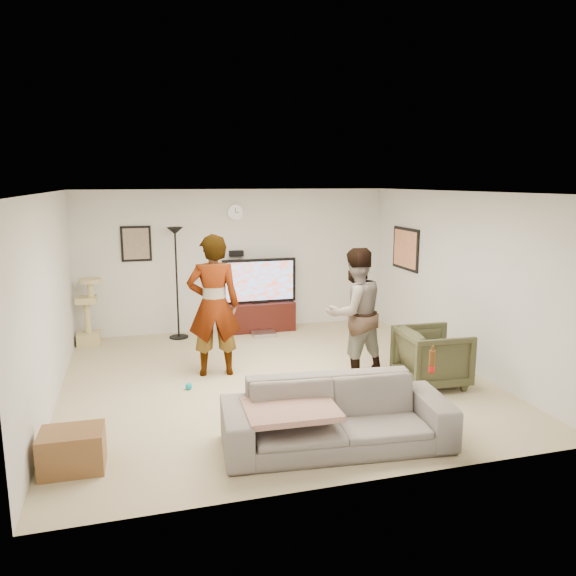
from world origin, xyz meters
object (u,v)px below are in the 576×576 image
object	(u,v)px
cat_tree	(87,312)
person_left	(214,305)
floor_lamp	(177,284)
beer_bottle	(432,362)
tv_stand	(260,316)
person_right	(355,313)
side_table	(72,450)
tv	(259,281)
armchair	(432,357)
sofa	(337,415)

from	to	relation	value
cat_tree	person_left	bearing A→B (deg)	-47.90
floor_lamp	beer_bottle	world-z (taller)	floor_lamp
tv_stand	beer_bottle	xyz separation A→B (m)	(0.80, -4.54, 0.53)
tv_stand	person_right	xyz separation A→B (m)	(0.71, -2.67, 0.63)
side_table	person_right	bearing A→B (deg)	25.25
tv_stand	beer_bottle	bearing A→B (deg)	-79.99
tv	beer_bottle	world-z (taller)	tv
cat_tree	armchair	distance (m)	5.47
person_right	side_table	bearing A→B (deg)	14.20
floor_lamp	person_left	size ratio (longest dim) A/B	0.97
person_right	person_left	bearing A→B (deg)	-29.21
person_right	sofa	world-z (taller)	person_right
person_right	armchair	world-z (taller)	person_right
beer_bottle	tv	bearing A→B (deg)	100.01
armchair	beer_bottle	bearing A→B (deg)	152.07
tv	floor_lamp	distance (m)	1.44
cat_tree	side_table	xyz separation A→B (m)	(0.13, -4.21, -0.36)
cat_tree	armchair	bearing A→B (deg)	-35.26
floor_lamp	tv	bearing A→B (deg)	3.93
floor_lamp	armchair	world-z (taller)	floor_lamp
cat_tree	side_table	bearing A→B (deg)	-88.23
floor_lamp	side_table	world-z (taller)	floor_lamp
person_left	person_right	world-z (taller)	person_left
sofa	person_right	bearing A→B (deg)	68.35
cat_tree	person_right	size ratio (longest dim) A/B	0.62
floor_lamp	cat_tree	size ratio (longest dim) A/B	1.71
tv_stand	cat_tree	world-z (taller)	cat_tree
tv_stand	side_table	size ratio (longest dim) A/B	2.15
cat_tree	sofa	distance (m)	5.18
sofa	tv_stand	bearing A→B (deg)	92.35
person_right	beer_bottle	distance (m)	1.87
tv	beer_bottle	xyz separation A→B (m)	(0.80, -4.54, -0.11)
person_left	beer_bottle	distance (m)	3.12
cat_tree	beer_bottle	xyz separation A→B (m)	(3.70, -4.44, 0.24)
tv_stand	person_left	world-z (taller)	person_left
tv	person_right	distance (m)	2.77
armchair	tv	bearing A→B (deg)	28.63
person_left	armchair	bearing A→B (deg)	161.92
sofa	tv	bearing A→B (deg)	92.35
floor_lamp	person_right	xyz separation A→B (m)	(2.15, -2.58, -0.06)
tv_stand	tv	world-z (taller)	tv
sofa	side_table	world-z (taller)	sofa
floor_lamp	cat_tree	distance (m)	1.51
cat_tree	person_left	world-z (taller)	person_left
tv	tv_stand	bearing A→B (deg)	180.00
tv_stand	armchair	size ratio (longest dim) A/B	1.48
side_table	person_left	bearing A→B (deg)	53.43
sofa	armchair	size ratio (longest dim) A/B	2.74
cat_tree	beer_bottle	bearing A→B (deg)	-50.23
tv_stand	armchair	xyz separation A→B (m)	(1.57, -3.26, 0.12)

